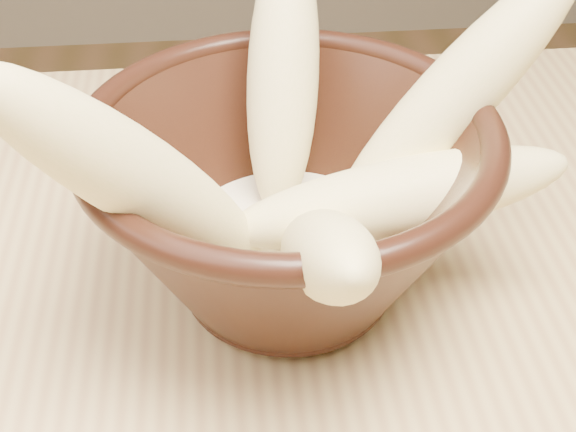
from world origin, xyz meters
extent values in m
cylinder|color=black|center=(-0.02, 0.10, 0.76)|extent=(0.10, 0.10, 0.01)
cylinder|color=black|center=(-0.02, 0.10, 0.78)|extent=(0.10, 0.10, 0.01)
torus|color=black|center=(-0.02, 0.10, 0.87)|extent=(0.23, 0.23, 0.02)
cylinder|color=#FFF0CD|center=(-0.02, 0.10, 0.79)|extent=(0.13, 0.13, 0.02)
ellipsoid|color=#E2D985|center=(-0.02, 0.16, 0.87)|extent=(0.06, 0.13, 0.16)
ellipsoid|color=#E2D985|center=(-0.10, 0.05, 0.88)|extent=(0.16, 0.13, 0.19)
ellipsoid|color=#E2D985|center=(0.07, 0.12, 0.87)|extent=(0.17, 0.08, 0.17)
ellipsoid|color=#E2D985|center=(0.03, 0.08, 0.83)|extent=(0.20, 0.06, 0.07)
ellipsoid|color=#E2D985|center=(-0.01, 0.03, 0.84)|extent=(0.04, 0.16, 0.13)
camera|label=1|loc=(-0.06, -0.26, 1.09)|focal=50.00mm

